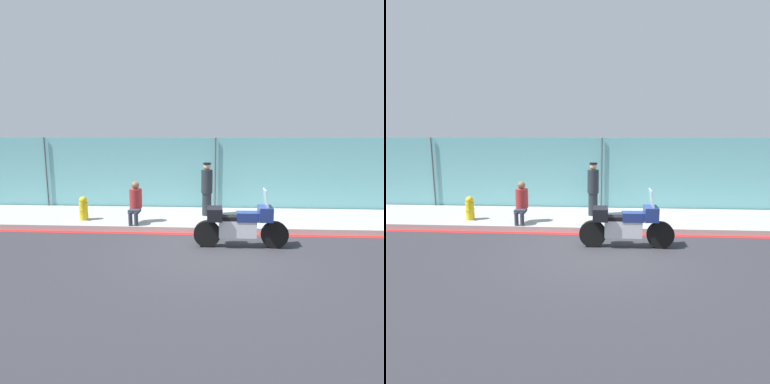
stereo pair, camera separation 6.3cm
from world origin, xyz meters
The scene contains 8 objects.
ground_plane centered at (0.00, 0.00, 0.00)m, with size 120.00×120.00×0.00m, color #2D2D33.
sidewalk centered at (0.00, 2.62, 0.08)m, with size 43.96×2.52×0.16m.
curb_paint_stripe centered at (0.00, 1.26, 0.00)m, with size 43.96×0.18×0.01m.
storefront_fence centered at (0.00, 3.97, 1.28)m, with size 41.77×0.17×2.56m.
motorcycle centered at (0.57, 0.27, 0.58)m, with size 2.28×0.51×1.44m.
officer_standing centered at (-0.27, 2.79, 1.01)m, with size 0.35×0.35×1.66m.
person_seated_on_curb centered at (-2.31, 1.78, 0.82)m, with size 0.36×0.62×1.20m.
fire_hydrant centered at (-3.94, 2.01, 0.51)m, with size 0.25×0.32×0.71m.
Camera 1 is at (-0.13, -7.74, 2.81)m, focal length 32.00 mm.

